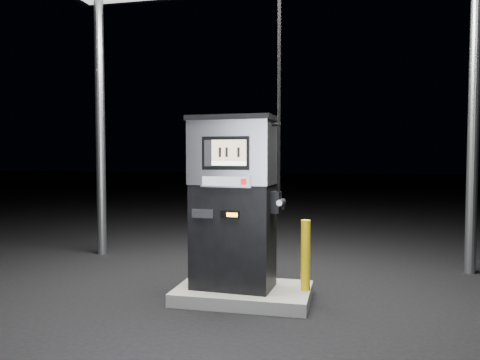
# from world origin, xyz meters

# --- Properties ---
(ground) EXTENTS (80.00, 80.00, 0.00)m
(ground) POSITION_xyz_m (0.00, 0.00, 0.00)
(ground) COLOR black
(ground) RESTS_ON ground
(pump_island) EXTENTS (1.60, 1.00, 0.15)m
(pump_island) POSITION_xyz_m (0.00, 0.00, 0.07)
(pump_island) COLOR #63635F
(pump_island) RESTS_ON ground
(fuel_dispenser) EXTENTS (1.15, 0.67, 4.26)m
(fuel_dispenser) POSITION_xyz_m (-0.12, -0.03, 1.21)
(fuel_dispenser) COLOR black
(fuel_dispenser) RESTS_ON pump_island
(bollard_left) EXTENTS (0.16, 0.16, 0.93)m
(bollard_left) POSITION_xyz_m (-0.58, 0.09, 0.62)
(bollard_left) COLOR yellow
(bollard_left) RESTS_ON pump_island
(bollard_right) EXTENTS (0.14, 0.14, 0.83)m
(bollard_right) POSITION_xyz_m (0.74, 0.05, 0.57)
(bollard_right) COLOR yellow
(bollard_right) RESTS_ON pump_island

